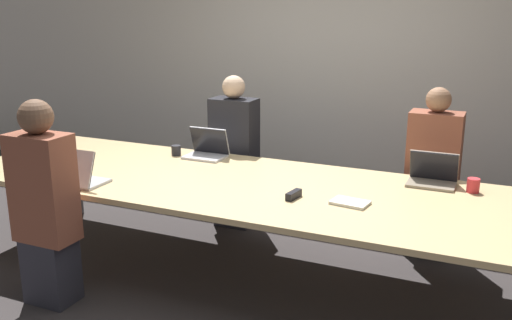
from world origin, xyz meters
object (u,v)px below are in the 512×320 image
(person_far_right, at_px, (432,177))
(cup_far_right, at_px, (473,185))
(cup_far_midleft, at_px, (176,150))
(person_near_left, at_px, (45,207))
(stapler, at_px, (294,195))
(laptop_far_midleft, at_px, (207,149))
(laptop_far_right, at_px, (432,175))
(person_far_midleft, at_px, (234,155))
(laptop_near_left, at_px, (77,175))

(person_far_right, distance_m, cup_far_right, 0.60)
(cup_far_right, height_order, cup_far_midleft, cup_far_right)
(person_near_left, relative_size, stapler, 8.99)
(cup_far_right, relative_size, person_near_left, 0.07)
(person_far_right, relative_size, laptop_far_midleft, 4.02)
(laptop_far_right, distance_m, cup_far_midleft, 2.11)
(person_far_right, height_order, person_far_midleft, person_far_midleft)
(cup_far_right, xyz_separation_m, laptop_far_midleft, (-2.12, 0.08, 0.02))
(laptop_far_right, xyz_separation_m, laptop_far_midleft, (-1.84, 0.01, 0.00))
(person_far_midleft, relative_size, stapler, 8.86)
(cup_far_right, bearing_deg, person_near_left, -152.22)
(cup_far_midleft, bearing_deg, laptop_far_midleft, 12.14)
(laptop_far_right, height_order, stapler, laptop_far_right)
(cup_far_midleft, distance_m, stapler, 1.46)
(cup_far_right, relative_size, person_far_midleft, 0.07)
(person_far_right, xyz_separation_m, laptop_far_midleft, (-1.79, -0.41, 0.14))
(laptop_far_right, relative_size, person_far_midleft, 0.25)
(laptop_far_right, distance_m, stapler, 1.06)
(person_near_left, distance_m, stapler, 1.64)
(cup_far_midleft, bearing_deg, cup_far_right, -0.53)
(cup_far_right, height_order, person_far_midleft, person_far_midleft)
(cup_far_midleft, xyz_separation_m, laptop_near_left, (-0.20, -1.00, 0.03))
(cup_far_midleft, height_order, person_near_left, person_near_left)
(person_far_right, height_order, laptop_near_left, person_far_right)
(laptop_near_left, relative_size, person_near_left, 0.25)
(laptop_far_right, xyz_separation_m, person_far_midleft, (-1.76, 0.36, -0.13))
(person_far_midleft, height_order, laptop_near_left, person_far_midleft)
(cup_far_right, distance_m, person_near_left, 2.88)
(laptop_far_right, relative_size, stapler, 2.17)
(laptop_far_right, distance_m, laptop_near_left, 2.53)
(laptop_near_left, bearing_deg, stapler, -166.65)
(cup_far_right, distance_m, laptop_near_left, 2.76)
(cup_far_right, height_order, laptop_near_left, laptop_near_left)
(laptop_far_midleft, distance_m, stapler, 1.26)
(cup_far_midleft, height_order, laptop_near_left, laptop_near_left)
(cup_far_midleft, xyz_separation_m, person_near_left, (-0.16, -1.36, -0.08))
(laptop_far_right, bearing_deg, laptop_near_left, -155.44)
(laptop_far_right, bearing_deg, person_near_left, -148.08)
(person_far_right, xyz_separation_m, cup_far_right, (0.33, -0.49, 0.11))
(person_near_left, height_order, stapler, person_near_left)
(laptop_far_midleft, distance_m, laptop_near_left, 1.16)
(laptop_far_right, height_order, cup_far_midleft, laptop_far_right)
(stapler, bearing_deg, cup_far_right, 39.00)
(cup_far_right, bearing_deg, person_far_midleft, 167.96)
(cup_far_midleft, height_order, stapler, cup_far_midleft)
(laptop_near_left, bearing_deg, laptop_far_right, -155.44)
(laptop_far_right, bearing_deg, person_far_midleft, 168.30)
(cup_far_right, distance_m, person_far_midleft, 2.09)
(laptop_near_left, distance_m, stapler, 1.55)
(stapler, bearing_deg, person_far_midleft, 141.16)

